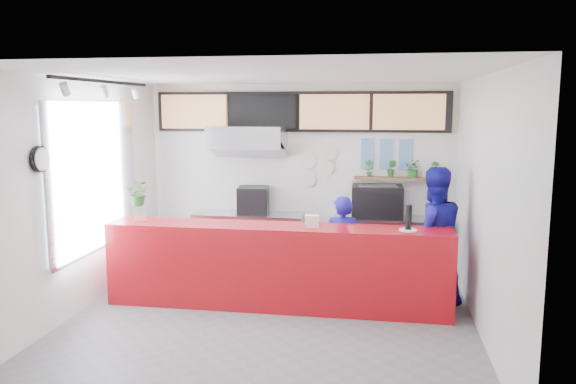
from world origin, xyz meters
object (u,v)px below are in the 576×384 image
Objects in this scene: panini_oven at (253,200)px; pepper_mill at (409,217)px; espresso_machine at (377,201)px; staff_center at (342,248)px; staff_right at (432,235)px; service_counter at (277,267)px.

pepper_mill is (2.40, -1.83, 0.15)m from panini_oven.
panini_oven is at bearing 178.26° from espresso_machine.
staff_center is at bearing -47.32° from panini_oven.
espresso_machine is 2.53× the size of pepper_mill.
pepper_mill is at bearing -79.43° from espresso_machine.
pepper_mill is (-0.35, -0.55, 0.35)m from staff_right.
panini_oven is at bearing 111.84° from service_counter.
service_counter is at bearing 179.11° from pepper_mill.
service_counter is 0.96m from staff_center.
staff_right is at bearing 57.75° from pepper_mill.
pepper_mill is at bearing -43.71° from panini_oven.
staff_center reaches higher than panini_oven.
staff_right is (2.02, 0.52, 0.38)m from service_counter.
service_counter is at bearing -1.17° from staff_right.
staff_center is at bearing 29.47° from service_counter.
pepper_mill is at bearing 42.07° from staff_right.
staff_right reaches higher than staff_center.
pepper_mill is at bearing -0.89° from service_counter.
panini_oven is at bearing -42.38° from staff_center.
panini_oven is 3.03m from staff_right.
espresso_machine is 1.48m from staff_center.
panini_oven is at bearing 142.70° from pepper_mill.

